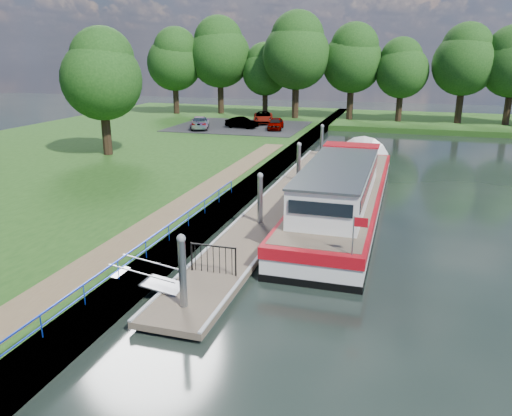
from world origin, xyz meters
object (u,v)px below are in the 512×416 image
(barge, at_px, (345,191))
(car_d, at_px, (263,117))
(pontoon, at_px, (282,202))
(car_c, at_px, (200,122))
(car_b, at_px, (242,123))
(car_a, at_px, (276,124))

(barge, xyz_separation_m, car_d, (-12.78, 27.77, 0.39))
(pontoon, height_order, car_c, car_c)
(pontoon, relative_size, car_d, 6.44)
(barge, bearing_deg, car_b, 120.73)
(car_b, bearing_deg, barge, -139.51)
(pontoon, relative_size, car_a, 8.32)
(car_a, height_order, car_b, car_a)
(barge, bearing_deg, car_c, 129.74)
(car_b, distance_m, car_d, 4.52)
(car_b, height_order, car_d, car_d)
(car_b, bearing_deg, car_d, -4.72)
(car_d, bearing_deg, pontoon, -87.88)
(barge, distance_m, car_b, 27.21)
(pontoon, relative_size, car_b, 8.57)
(barge, bearing_deg, car_a, 113.45)
(car_d, bearing_deg, car_a, -74.95)
(pontoon, xyz_separation_m, car_c, (-14.35, 21.80, 1.31))
(car_a, relative_size, car_b, 1.03)
(car_b, relative_size, car_c, 0.77)
(pontoon, distance_m, car_a, 24.58)
(car_b, bearing_deg, car_a, -79.53)
(pontoon, bearing_deg, car_b, 113.60)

